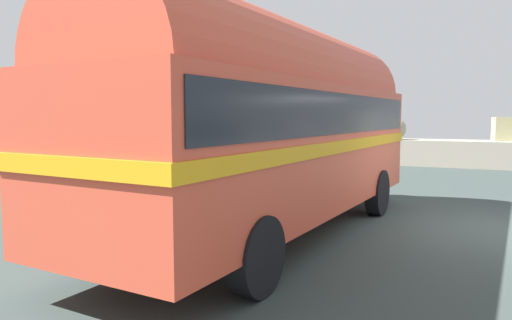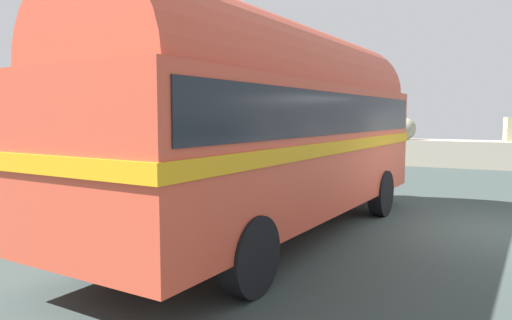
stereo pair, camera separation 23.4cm
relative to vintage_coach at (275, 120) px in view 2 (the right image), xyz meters
The scene contains 3 objects.
ground 4.68m from the vintage_coach, 28.69° to the left, with size 32.00×26.00×0.02m.
breakwater 14.39m from the vintage_coach, 74.76° to the left, with size 31.36×2.05×2.31m.
vintage_coach is the anchor object (origin of this frame).
Camera 2 is at (-0.36, -9.45, 2.12)m, focal length 33.12 mm.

